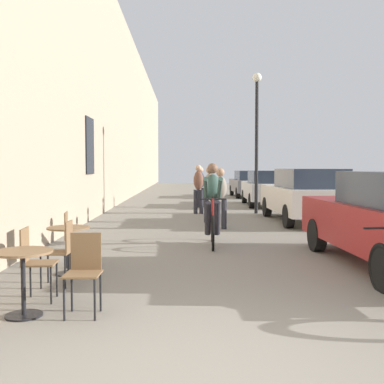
# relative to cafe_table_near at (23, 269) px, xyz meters

# --- Properties ---
(building_facade_left) EXTENTS (0.54, 68.00, 8.79)m
(building_facade_left) POSITION_rel_cafe_table_near_xyz_m (-1.36, 12.35, 3.87)
(building_facade_left) COLOR tan
(building_facade_left) RESTS_ON ground_plane
(cafe_table_near) EXTENTS (0.64, 0.64, 0.72)m
(cafe_table_near) POSITION_rel_cafe_table_near_xyz_m (0.00, 0.00, 0.00)
(cafe_table_near) COLOR black
(cafe_table_near) RESTS_ON ground_plane
(cafe_chair_near_toward_street) EXTENTS (0.38, 0.38, 0.89)m
(cafe_chair_near_toward_street) POSITION_rel_cafe_table_near_xyz_m (0.64, 0.08, -0.00)
(cafe_chair_near_toward_street) COLOR black
(cafe_chair_near_toward_street) RESTS_ON ground_plane
(cafe_chair_near_toward_wall) EXTENTS (0.40, 0.40, 0.89)m
(cafe_chair_near_toward_wall) POSITION_rel_cafe_table_near_xyz_m (-0.08, 0.59, -0.00)
(cafe_chair_near_toward_wall) COLOR black
(cafe_chair_near_toward_wall) RESTS_ON ground_plane
(cafe_table_mid) EXTENTS (0.64, 0.64, 0.72)m
(cafe_table_mid) POSITION_rel_cafe_table_near_xyz_m (-0.00, 1.98, 0.00)
(cafe_table_mid) COLOR black
(cafe_table_mid) RESTS_ON ground_plane
(cafe_chair_mid_toward_street) EXTENTS (0.43, 0.43, 0.89)m
(cafe_chair_mid_toward_street) POSITION_rel_cafe_table_near_xyz_m (-0.08, 2.56, -0.00)
(cafe_chair_mid_toward_street) COLOR black
(cafe_chair_mid_toward_street) RESTS_ON ground_plane
(cafe_chair_mid_toward_wall) EXTENTS (0.38, 0.38, 0.89)m
(cafe_chair_mid_toward_wall) POSITION_rel_cafe_table_near_xyz_m (0.07, 1.29, -0.00)
(cafe_chair_mid_toward_wall) COLOR black
(cafe_chair_mid_toward_wall) RESTS_ON ground_plane
(cyclist_on_bicycle) EXTENTS (0.52, 1.76, 1.74)m
(cyclist_on_bicycle) POSITION_rel_cafe_table_near_xyz_m (2.35, 4.61, 0.29)
(cyclist_on_bicycle) COLOR black
(cyclist_on_bicycle) RESTS_ON ground_plane
(pedestrian_near) EXTENTS (0.36, 0.26, 1.60)m
(pedestrian_near) POSITION_rel_cafe_table_near_xyz_m (2.70, 7.05, 0.38)
(pedestrian_near) COLOR #26262D
(pedestrian_near) RESTS_ON ground_plane
(pedestrian_mid) EXTENTS (0.35, 0.26, 1.65)m
(pedestrian_mid) POSITION_rel_cafe_table_near_xyz_m (2.50, 8.48, 0.41)
(pedestrian_mid) COLOR #26262D
(pedestrian_mid) RESTS_ON ground_plane
(pedestrian_far) EXTENTS (0.36, 0.27, 1.71)m
(pedestrian_far) POSITION_rel_cafe_table_near_xyz_m (2.25, 11.06, 0.44)
(pedestrian_far) COLOR #26262D
(pedestrian_far) RESTS_ON ground_plane
(pedestrian_furthest) EXTENTS (0.37, 0.29, 1.63)m
(pedestrian_furthest) POSITION_rel_cafe_table_near_xyz_m (2.42, 13.59, 0.40)
(pedestrian_furthest) COLOR #26262D
(pedestrian_furthest) RESTS_ON ground_plane
(street_lamp) EXTENTS (0.32, 0.32, 4.90)m
(street_lamp) POSITION_rel_cafe_table_near_xyz_m (4.29, 11.15, 2.59)
(street_lamp) COLOR black
(street_lamp) RESTS_ON ground_plane
(parked_car_second) EXTENTS (1.93, 4.46, 1.58)m
(parked_car_second) POSITION_rel_cafe_table_near_xyz_m (5.35, 8.52, 0.30)
(parked_car_second) COLOR beige
(parked_car_second) RESTS_ON ground_plane
(parked_car_third) EXTENTS (1.87, 4.22, 1.49)m
(parked_car_third) POSITION_rel_cafe_table_near_xyz_m (5.23, 14.31, 0.25)
(parked_car_third) COLOR #B7B7BC
(parked_car_third) RESTS_ON ground_plane
(parked_car_fourth) EXTENTS (1.76, 4.07, 1.44)m
(parked_car_fourth) POSITION_rel_cafe_table_near_xyz_m (5.30, 20.15, 0.23)
(parked_car_fourth) COLOR #595960
(parked_car_fourth) RESTS_ON ground_plane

